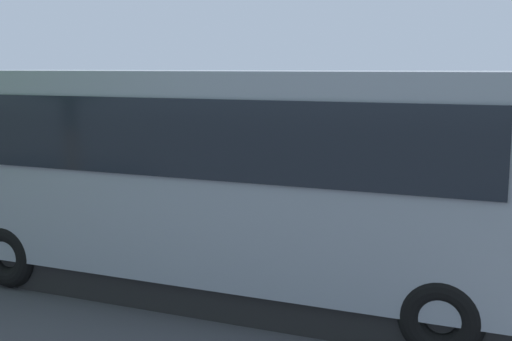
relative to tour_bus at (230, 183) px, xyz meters
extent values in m
plane|color=#424247|center=(1.06, -4.11, -1.64)|extent=(80.00, 80.00, 0.00)
cube|color=#8C939E|center=(-0.01, 0.00, 0.21)|extent=(9.06, 2.58, 2.80)
cube|color=black|center=(-0.02, -1.27, 0.77)|extent=(7.59, 0.10, 1.01)
cube|color=black|center=(0.00, 1.27, 0.77)|extent=(7.59, 0.10, 1.01)
cube|color=#198C3F|center=(-0.02, -1.26, -0.35)|extent=(7.95, 0.10, 0.28)
cube|color=black|center=(-0.01, 0.00, -1.42)|extent=(8.33, 2.37, 0.45)
torus|color=black|center=(3.14, -1.16, -1.14)|extent=(1.00, 0.33, 1.00)
torus|color=black|center=(3.16, 1.10, -1.14)|extent=(1.00, 0.33, 1.00)
torus|color=black|center=(-3.18, -1.10, -1.14)|extent=(1.00, 0.33, 1.00)
torus|color=black|center=(-3.16, 1.16, -1.14)|extent=(1.00, 0.33, 1.00)
cylinder|color=#473823|center=(-2.83, -2.90, -1.18)|extent=(0.14, 0.14, 0.77)
cube|color=black|center=(-2.82, -2.93, -1.59)|extent=(0.15, 0.27, 0.10)
cylinder|color=#473823|center=(-2.98, -2.92, -1.18)|extent=(0.14, 0.14, 0.77)
cube|color=black|center=(-2.98, -2.96, -1.59)|extent=(0.15, 0.27, 0.10)
cube|color=silver|center=(-2.90, -2.91, -0.47)|extent=(0.43, 0.35, 0.64)
cylinder|color=silver|center=(-2.67, -2.87, -0.46)|extent=(0.11, 0.11, 0.61)
sphere|color=tan|center=(-2.67, -2.87, -0.76)|extent=(0.11, 0.11, 0.09)
cylinder|color=silver|center=(-3.14, -2.95, -0.46)|extent=(0.11, 0.11, 0.61)
sphere|color=tan|center=(-3.14, -2.95, -0.76)|extent=(0.11, 0.11, 0.09)
sphere|color=tan|center=(-2.90, -2.91, -0.02)|extent=(0.27, 0.27, 0.23)
cylinder|color=#473823|center=(-1.52, -2.85, -1.19)|extent=(0.13, 0.13, 0.73)
cube|color=black|center=(-1.52, -2.89, -1.59)|extent=(0.12, 0.27, 0.10)
cylinder|color=#473823|center=(-1.68, -2.84, -1.19)|extent=(0.13, 0.13, 0.73)
cube|color=black|center=(-1.68, -2.88, -1.59)|extent=(0.12, 0.27, 0.10)
cube|color=navy|center=(-1.60, -2.84, -0.52)|extent=(0.40, 0.31, 0.61)
cylinder|color=navy|center=(-1.36, -2.86, -0.51)|extent=(0.10, 0.10, 0.58)
sphere|color=tan|center=(-1.36, -2.86, -0.80)|extent=(0.10, 0.10, 0.09)
cylinder|color=navy|center=(-1.84, -2.83, -0.51)|extent=(0.10, 0.10, 0.58)
sphere|color=tan|center=(-1.84, -2.83, -0.80)|extent=(0.10, 0.10, 0.09)
sphere|color=tan|center=(-1.60, -2.84, -0.08)|extent=(0.24, 0.24, 0.22)
cylinder|color=black|center=(-0.42, -2.82, -1.20)|extent=(0.15, 0.15, 0.73)
cube|color=black|center=(-0.43, -2.85, -1.59)|extent=(0.17, 0.28, 0.10)
cylinder|color=black|center=(-0.57, -2.77, -1.20)|extent=(0.15, 0.15, 0.73)
cube|color=black|center=(-0.58, -2.81, -1.59)|extent=(0.17, 0.28, 0.10)
cube|color=maroon|center=(-0.49, -2.79, -0.52)|extent=(0.44, 0.37, 0.61)
cylinder|color=maroon|center=(-0.26, -2.86, -0.51)|extent=(0.11, 0.11, 0.58)
sphere|color=tan|center=(-0.26, -2.86, -0.80)|extent=(0.11, 0.11, 0.09)
cylinder|color=maroon|center=(-0.73, -2.73, -0.51)|extent=(0.11, 0.11, 0.58)
sphere|color=tan|center=(-0.73, -2.73, -0.80)|extent=(0.11, 0.11, 0.09)
sphere|color=tan|center=(-0.49, -2.79, -0.09)|extent=(0.27, 0.27, 0.22)
cylinder|color=#473823|center=(0.86, -2.97, -1.19)|extent=(0.14, 0.14, 0.75)
cube|color=black|center=(0.86, -3.01, -1.59)|extent=(0.15, 0.27, 0.10)
cylinder|color=#473823|center=(0.70, -3.00, -1.19)|extent=(0.14, 0.14, 0.75)
cube|color=black|center=(0.71, -3.04, -1.59)|extent=(0.15, 0.27, 0.10)
cube|color=#D8F233|center=(0.78, -2.99, -0.50)|extent=(0.43, 0.35, 0.62)
cube|color=silver|center=(0.78, -2.99, -0.50)|extent=(0.44, 0.36, 0.06)
cylinder|color=#D8F233|center=(1.01, -2.94, -0.48)|extent=(0.11, 0.11, 0.59)
sphere|color=tan|center=(1.01, -2.94, -0.78)|extent=(0.11, 0.11, 0.09)
cylinder|color=#D8F233|center=(0.54, -3.04, -0.48)|extent=(0.11, 0.11, 0.59)
sphere|color=tan|center=(0.54, -3.04, -0.78)|extent=(0.11, 0.11, 0.09)
sphere|color=tan|center=(0.78, -2.99, -0.06)|extent=(0.26, 0.26, 0.23)
cylinder|color=black|center=(2.36, -3.01, -1.18)|extent=(0.13, 0.13, 0.75)
cube|color=black|center=(2.36, -3.05, -1.59)|extent=(0.12, 0.27, 0.10)
cylinder|color=black|center=(2.20, -3.00, -1.18)|extent=(0.13, 0.13, 0.75)
cube|color=black|center=(2.20, -3.04, -1.59)|extent=(0.12, 0.27, 0.10)
cube|color=black|center=(2.28, -3.01, -0.49)|extent=(0.40, 0.31, 0.63)
cylinder|color=black|center=(2.52, -3.03, -0.48)|extent=(0.10, 0.10, 0.60)
sphere|color=tan|center=(2.52, -3.03, -0.77)|extent=(0.10, 0.10, 0.09)
cylinder|color=black|center=(2.04, -2.98, -0.48)|extent=(0.10, 0.10, 0.60)
sphere|color=tan|center=(2.04, -2.98, -0.77)|extent=(0.10, 0.10, 0.09)
sphere|color=tan|center=(2.28, -3.01, -0.04)|extent=(0.25, 0.25, 0.23)
torus|color=black|center=(-2.82, -2.09, -1.34)|extent=(0.60, 0.15, 0.60)
cylinder|color=silver|center=(-2.82, -2.09, -1.34)|extent=(0.12, 0.10, 0.12)
cylinder|color=silver|center=(-2.87, -2.09, -0.99)|extent=(0.32, 0.07, 0.67)
cube|color=#0C19B2|center=(-3.47, -2.07, -1.01)|extent=(0.85, 0.31, 0.36)
cylinder|color=silver|center=(-3.83, -1.91, -1.22)|extent=(0.45, 0.10, 0.08)
cylinder|color=black|center=(-2.92, -2.08, -0.69)|extent=(0.06, 0.58, 0.04)
torus|color=black|center=(4.60, -6.53, -1.34)|extent=(0.61, 0.17, 0.60)
cylinder|color=silver|center=(4.60, -6.53, -1.34)|extent=(0.13, 0.11, 0.12)
torus|color=black|center=(5.51, -6.59, -0.21)|extent=(0.85, 0.19, 0.84)
cylinder|color=silver|center=(5.51, -6.59, -0.21)|extent=(0.13, 0.13, 0.12)
cylinder|color=silver|center=(4.36, -6.52, -1.08)|extent=(0.69, 0.10, 0.26)
cube|color=black|center=(4.75, -6.54, -0.63)|extent=(0.82, 0.33, 0.88)
cube|color=black|center=(5.01, -6.56, -0.22)|extent=(0.50, 0.25, 0.53)
cylinder|color=silver|center=(5.14, -6.71, -0.48)|extent=(0.35, 0.10, 0.40)
cylinder|color=black|center=(4.16, -6.51, -0.86)|extent=(0.07, 0.58, 0.04)
cube|color=black|center=(4.57, -6.53, -0.39)|extent=(0.48, 0.37, 0.51)
sphere|color=#0C59B2|center=(4.18, -6.51, -0.59)|extent=(0.28, 0.28, 0.26)
cylinder|color=black|center=(4.41, -6.34, -0.62)|extent=(0.46, 0.12, 0.21)
cylinder|color=black|center=(4.94, -6.38, -0.45)|extent=(0.38, 0.12, 0.33)
cylinder|color=black|center=(4.38, -6.70, -0.62)|extent=(0.46, 0.12, 0.21)
cylinder|color=black|center=(4.92, -6.74, -0.45)|extent=(0.38, 0.12, 0.33)
cube|color=white|center=(-3.69, -5.71, -1.64)|extent=(0.18, 4.04, 0.01)
cube|color=white|center=(-0.87, -5.71, -1.64)|extent=(0.17, 3.61, 0.01)
cube|color=white|center=(1.95, -5.71, -1.64)|extent=(0.18, 4.28, 0.01)
cube|color=white|center=(4.78, -5.71, -1.64)|extent=(0.19, 4.51, 0.01)
cube|color=white|center=(7.60, -5.71, -1.64)|extent=(0.17, 3.59, 0.01)
camera|label=1|loc=(-3.96, 8.50, 1.66)|focal=46.08mm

